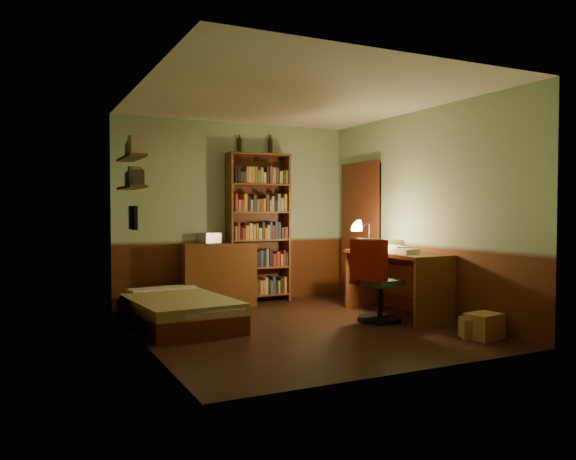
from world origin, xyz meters
name	(u,v)px	position (x,y,z in m)	size (l,w,h in m)	color
floor	(298,328)	(0.00, 0.00, -0.01)	(3.50, 4.00, 0.02)	black
ceiling	(298,97)	(0.00, 0.00, 2.61)	(3.50, 4.00, 0.02)	silver
wall_back	(235,212)	(0.00, 2.01, 1.30)	(3.50, 0.02, 2.60)	#8FB28A
wall_left	(140,213)	(-1.76, 0.00, 1.30)	(0.02, 4.00, 2.60)	#8FB28A
wall_right	(421,213)	(1.76, 0.00, 1.30)	(0.02, 4.00, 2.60)	#8FB28A
wall_front	(410,214)	(0.00, -2.01, 1.30)	(3.50, 0.02, 2.60)	#8FB28A
doorway	(361,233)	(1.72, 1.30, 1.00)	(0.06, 0.90, 2.00)	black
door_trim	(359,233)	(1.69, 1.30, 1.00)	(0.02, 0.98, 2.08)	#471E0F
bed	(177,301)	(-1.19, 0.77, 0.28)	(0.99, 1.86, 0.55)	olive
dresser	(218,274)	(-0.34, 1.76, 0.44)	(0.99, 0.49, 0.88)	brown
mini_stereo	(210,238)	(-0.42, 1.89, 0.95)	(0.26, 0.20, 0.14)	#B2B2B7
bookshelf	(259,228)	(0.30, 1.85, 1.08)	(0.92, 0.29, 2.16)	brown
bottle_left	(240,146)	(0.05, 1.96, 2.26)	(0.06, 0.06, 0.22)	black
bottle_right	(270,147)	(0.54, 1.96, 2.27)	(0.06, 0.06, 0.24)	black
desk	(396,284)	(1.44, 0.08, 0.40)	(0.62, 1.50, 0.80)	brown
paper_stack	(388,245)	(1.62, 0.50, 0.87)	(0.25, 0.34, 0.14)	silver
desk_lamp	(369,228)	(1.28, 0.46, 1.10)	(0.18, 0.18, 0.60)	black
office_chair	(380,281)	(1.04, -0.14, 0.49)	(0.49, 0.43, 0.97)	#2F5138
red_jacket	(353,220)	(0.79, 0.07, 1.21)	(0.22, 0.40, 0.48)	#871601
wall_shelf_lower	(132,188)	(-1.64, 1.10, 1.60)	(0.20, 0.90, 0.03)	brown
wall_shelf_upper	(131,158)	(-1.64, 1.10, 1.95)	(0.20, 0.90, 0.03)	brown
framed_picture	(133,218)	(-1.72, 0.60, 1.25)	(0.04, 0.32, 0.26)	black
cardboard_box_a	(484,326)	(1.48, -1.36, 0.13)	(0.35, 0.28, 0.26)	olive
cardboard_box_b	(475,328)	(1.42, -1.30, 0.10)	(0.29, 0.24, 0.21)	olive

